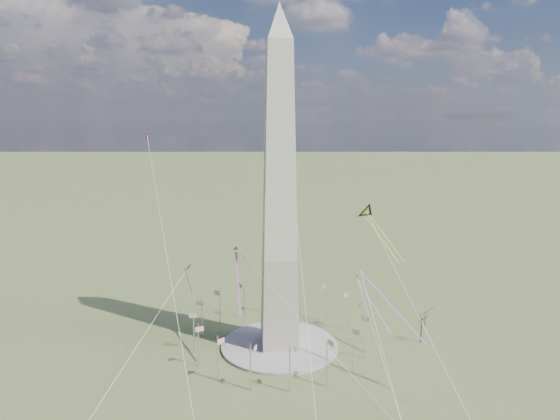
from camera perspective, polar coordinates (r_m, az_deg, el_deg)
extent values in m
plane|color=#4C572B|center=(159.82, -0.06, -15.34)|extent=(2000.00, 2000.00, 0.00)
cylinder|color=#A09992|center=(159.64, -0.06, -15.21)|extent=(36.00, 36.00, 0.80)
pyramid|color=beige|center=(145.95, -0.07, 20.82)|extent=(9.90, 9.90, 10.00)
cylinder|color=silver|center=(161.58, 9.38, -12.65)|extent=(0.36, 0.36, 13.00)
cube|color=#B42418|center=(160.74, 9.32, -10.74)|extent=(2.40, 0.08, 1.50)
cylinder|color=silver|center=(169.99, 7.83, -11.40)|extent=(0.36, 0.36, 13.00)
cube|color=#B42418|center=(169.06, 7.62, -9.60)|extent=(2.25, 0.99, 1.50)
cylinder|color=silver|center=(176.47, 5.37, -10.50)|extent=(0.36, 0.36, 13.00)
cube|color=#B42418|center=(175.31, 5.04, -8.79)|extent=(1.75, 1.75, 1.50)
cylinder|color=silver|center=(180.29, 2.35, -9.99)|extent=(0.36, 0.36, 13.00)
cube|color=#B42418|center=(178.80, 1.95, -8.36)|extent=(0.99, 2.25, 1.50)
cylinder|color=silver|center=(181.06, -0.91, -9.89)|extent=(0.36, 0.36, 13.00)
cube|color=#B42418|center=(179.16, -1.33, -8.32)|extent=(0.08, 2.40, 1.50)
cylinder|color=silver|center=(178.68, -4.08, -10.21)|extent=(0.36, 0.36, 13.00)
cube|color=#B42418|center=(176.36, -4.50, -8.66)|extent=(0.99, 2.25, 1.50)
cylinder|color=silver|center=(173.40, -6.86, -10.92)|extent=(0.36, 0.36, 13.00)
cube|color=#B42418|center=(170.69, -7.22, -9.39)|extent=(1.75, 1.75, 1.50)
cylinder|color=silver|center=(165.81, -8.89, -12.02)|extent=(0.36, 0.36, 13.00)
cube|color=#B42418|center=(162.76, -9.15, -10.46)|extent=(2.25, 0.99, 1.50)
cylinder|color=silver|center=(156.81, -9.82, -13.42)|extent=(0.36, 0.36, 13.00)
cube|color=#B42418|center=(153.54, -9.92, -11.81)|extent=(2.40, 0.08, 1.50)
cylinder|color=silver|center=(147.66, -9.29, -14.98)|extent=(0.36, 0.36, 13.00)
cube|color=#B42418|center=(144.33, -9.18, -13.29)|extent=(2.25, 0.99, 1.50)
cylinder|color=silver|center=(139.85, -7.09, -16.46)|extent=(0.36, 0.36, 13.00)
cube|color=#B42418|center=(136.67, -6.75, -14.65)|extent=(1.75, 1.75, 1.50)
cylinder|color=silver|center=(134.88, -3.38, -17.47)|extent=(0.36, 0.36, 13.00)
cube|color=#B42418|center=(132.07, -2.86, -15.53)|extent=(0.99, 2.25, 1.50)
cylinder|color=silver|center=(133.86, 1.13, -17.69)|extent=(0.36, 0.36, 13.00)
cube|color=#B42418|center=(131.58, 1.72, -15.62)|extent=(0.08, 2.40, 1.50)
cylinder|color=silver|center=(137.02, 5.35, -17.02)|extent=(0.36, 0.36, 13.00)
cube|color=#B42418|center=(135.31, 5.86, -14.90)|extent=(0.99, 2.25, 1.50)
cylinder|color=silver|center=(143.64, 8.33, -15.72)|extent=(0.36, 0.36, 13.00)
cube|color=#B42418|center=(142.40, 8.66, -13.62)|extent=(1.75, 1.75, 1.50)
cylinder|color=silver|center=(152.34, 9.65, -14.16)|extent=(0.36, 0.36, 13.00)
cube|color=#B42418|center=(151.40, 9.78, -12.13)|extent=(2.25, 0.99, 1.50)
cylinder|color=#3E2E26|center=(166.88, 15.83, -13.08)|extent=(0.40, 0.40, 8.03)
cube|color=orange|center=(162.26, 12.11, -3.14)|extent=(7.11, 15.46, 11.70)
cube|color=orange|center=(160.88, 11.54, -3.23)|extent=(7.11, 15.46, 11.70)
cube|color=navy|center=(160.14, -10.47, -6.50)|extent=(2.33, 3.60, 2.81)
cube|color=#FF2831|center=(161.56, -10.42, -8.08)|extent=(2.13, 3.16, 9.73)
cube|color=#FF2831|center=(137.60, 12.76, -10.77)|extent=(12.93, 18.94, 14.01)
cube|color=#FF2831|center=(144.63, -4.81, -8.19)|extent=(1.25, 19.55, 12.24)
cube|color=#FF2831|center=(157.12, 10.66, -10.69)|extent=(6.50, 17.03, 11.18)
cube|color=red|center=(184.03, -14.98, 8.37)|extent=(1.66, 2.41, 1.84)
cube|color=red|center=(184.11, -14.95, 7.74)|extent=(1.22, 1.36, 4.23)
cube|color=silver|center=(188.31, 0.61, 12.23)|extent=(1.18, 1.98, 1.69)
cube|color=silver|center=(188.27, 0.61, 11.66)|extent=(0.73, 1.45, 3.89)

